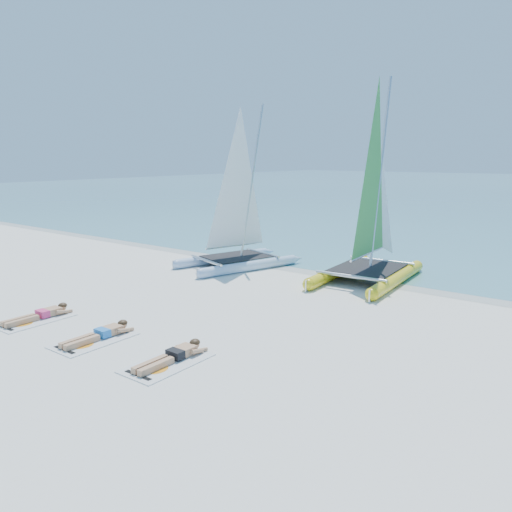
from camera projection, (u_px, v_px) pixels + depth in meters
The scene contains 10 objects.
ground at pixel (211, 305), 14.08m from camera, with size 140.00×140.00×0.00m, color silver.
wet_sand_strip at pixel (311, 270), 18.38m from camera, with size 140.00×1.40×0.01m, color beige.
catamaran_blue at pixel (238, 218), 18.68m from camera, with size 3.47×5.02×6.24m.
catamaran_yellow at pixel (375, 214), 16.87m from camera, with size 2.76×5.56×6.99m.
towel_a at pixel (34, 320), 12.75m from camera, with size 1.00×1.85×0.02m, color silver.
sunbather_a at pixel (41, 314), 12.88m from camera, with size 0.37×1.73×0.26m.
towel_b at pixel (94, 340), 11.35m from camera, with size 1.00×1.85×0.02m, color silver.
sunbather_b at pixel (101, 333), 11.48m from camera, with size 0.37×1.73×0.26m.
towel_c at pixel (167, 363), 10.11m from camera, with size 1.00×1.85×0.02m, color silver.
sunbather_c at pixel (174, 355), 10.24m from camera, with size 0.37×1.73×0.26m.
Camera 1 is at (9.17, -10.03, 4.13)m, focal length 35.00 mm.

